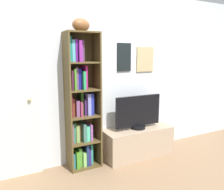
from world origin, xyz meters
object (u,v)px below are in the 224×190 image
bookshelf (80,106)px  football (81,25)px  television (138,113)px  tv_stand (138,142)px

bookshelf → football: football is taller
football → television: size_ratio=0.33×
bookshelf → tv_stand: 1.06m
bookshelf → television: bookshelf is taller
football → television: football is taller
bookshelf → football: size_ratio=7.28×
tv_stand → television: (0.00, 0.00, 0.45)m
bookshelf → tv_stand: bookshelf is taller
tv_stand → television: bearing=90.0°
bookshelf → television: (0.85, -0.09, -0.17)m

